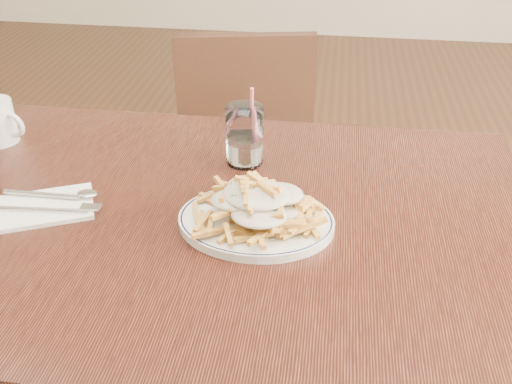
% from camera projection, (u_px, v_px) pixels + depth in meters
% --- Properties ---
extents(table, '(1.20, 0.80, 0.75)m').
position_uv_depth(table, '(207.00, 247.00, 1.07)').
color(table, black).
rests_on(table, ground).
extents(chair_far, '(0.47, 0.47, 0.86)m').
position_uv_depth(chair_far, '(245.00, 140.00, 1.83)').
color(chair_far, black).
rests_on(chair_far, ground).
extents(fries_plate, '(0.30, 0.27, 0.02)m').
position_uv_depth(fries_plate, '(256.00, 221.00, 0.99)').
color(fries_plate, white).
rests_on(fries_plate, table).
extents(loaded_fries, '(0.25, 0.22, 0.07)m').
position_uv_depth(loaded_fries, '(256.00, 200.00, 0.97)').
color(loaded_fries, '#C38E3B').
rests_on(loaded_fries, fries_plate).
extents(napkin, '(0.21, 0.18, 0.01)m').
position_uv_depth(napkin, '(42.00, 208.00, 1.03)').
color(napkin, white).
rests_on(napkin, table).
extents(cutlery, '(0.21, 0.08, 0.01)m').
position_uv_depth(cutlery, '(43.00, 202.00, 1.04)').
color(cutlery, silver).
rests_on(cutlery, napkin).
extents(water_glass, '(0.08, 0.08, 0.17)m').
position_uv_depth(water_glass, '(245.00, 139.00, 1.16)').
color(water_glass, white).
rests_on(water_glass, table).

